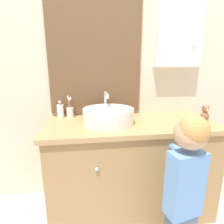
{
  "coord_description": "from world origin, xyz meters",
  "views": [
    {
      "loc": [
        -0.34,
        -1.0,
        1.2
      ],
      "look_at": [
        -0.17,
        0.26,
        0.9
      ],
      "focal_mm": 28.0,
      "sensor_mm": 36.0,
      "label": 1
    }
  ],
  "objects_px": {
    "sink_basin": "(108,115)",
    "toothbrush_holder": "(70,111)",
    "teddy_bear": "(205,114)",
    "child_figure": "(185,179)",
    "soap_dispenser": "(60,111)"
  },
  "relations": [
    {
      "from": "soap_dispenser",
      "to": "teddy_bear",
      "type": "distance_m",
      "value": 1.21
    },
    {
      "from": "soap_dispenser",
      "to": "child_figure",
      "type": "relative_size",
      "value": 0.15
    },
    {
      "from": "sink_basin",
      "to": "child_figure",
      "type": "bearing_deg",
      "value": -52.6
    },
    {
      "from": "sink_basin",
      "to": "teddy_bear",
      "type": "distance_m",
      "value": 0.78
    },
    {
      "from": "sink_basin",
      "to": "teddy_bear",
      "type": "xyz_separation_m",
      "value": [
        0.78,
        -0.05,
        -0.0
      ]
    },
    {
      "from": "sink_basin",
      "to": "toothbrush_holder",
      "type": "height_order",
      "value": "sink_basin"
    },
    {
      "from": "soap_dispenser",
      "to": "child_figure",
      "type": "bearing_deg",
      "value": -43.16
    },
    {
      "from": "toothbrush_holder",
      "to": "child_figure",
      "type": "height_order",
      "value": "toothbrush_holder"
    },
    {
      "from": "sink_basin",
      "to": "soap_dispenser",
      "type": "xyz_separation_m",
      "value": [
        -0.4,
        0.23,
        -0.0
      ]
    },
    {
      "from": "sink_basin",
      "to": "child_figure",
      "type": "height_order",
      "value": "sink_basin"
    },
    {
      "from": "teddy_bear",
      "to": "child_figure",
      "type": "bearing_deg",
      "value": -131.78
    },
    {
      "from": "sink_basin",
      "to": "child_figure",
      "type": "distance_m",
      "value": 0.68
    },
    {
      "from": "child_figure",
      "to": "teddy_bear",
      "type": "bearing_deg",
      "value": 48.22
    },
    {
      "from": "sink_basin",
      "to": "soap_dispenser",
      "type": "relative_size",
      "value": 3.01
    },
    {
      "from": "toothbrush_holder",
      "to": "soap_dispenser",
      "type": "distance_m",
      "value": 0.08
    }
  ]
}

